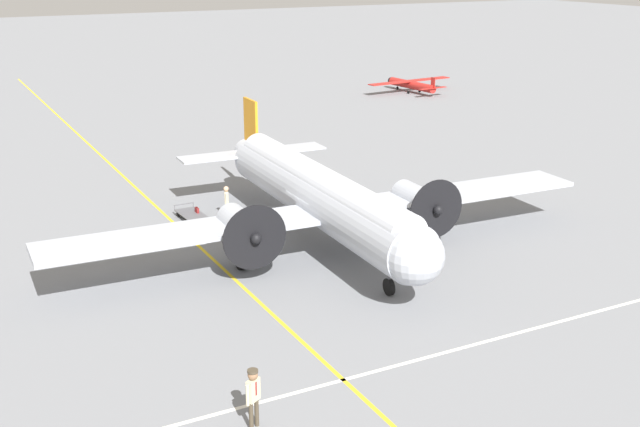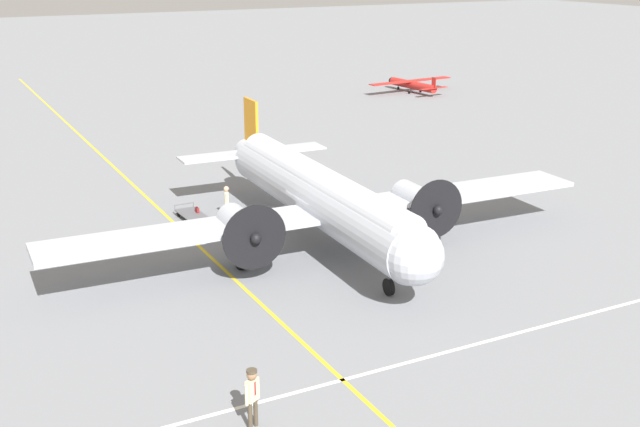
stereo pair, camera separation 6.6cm
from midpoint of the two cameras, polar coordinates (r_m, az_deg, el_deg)
The scene contains 10 objects.
ground_plane at distance 37.08m, azimuth 0.05°, elevation -2.25°, with size 300.00×300.00×0.00m, color slate.
apron_line_eastwest at distance 35.19m, azimuth -7.25°, elevation -3.54°, with size 120.00×0.16×0.01m.
apron_line_northsouth at distance 28.43m, azimuth 10.70°, elevation -9.22°, with size 0.16×120.00×0.01m.
airliner_main at distance 36.00m, azimuth 0.30°, elevation 1.15°, with size 18.86×25.50×5.40m.
crew_foreground at distance 23.10m, azimuth -4.76°, elevation -12.51°, with size 0.42×0.56×1.85m.
passenger_boarding at distance 40.72m, azimuth -6.61°, elevation 1.05°, with size 0.56×0.30×1.70m.
suitcase_near_door at distance 41.13m, azimuth -8.68°, elevation 0.04°, with size 0.36×0.12×0.61m.
suitcase_upright_spare at distance 41.16m, azimuth -6.54°, elevation 0.15°, with size 0.43×0.19×0.62m.
baggage_cart at distance 40.99m, azimuth -9.06°, elevation -0.06°, with size 2.24×1.17×0.56m.
light_aircraft_distant at distance 78.58m, azimuth 6.54°, elevation 9.12°, with size 6.99×9.38×1.83m.
Camera 2 is at (30.85, -16.02, 12.90)m, focal length 45.00 mm.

